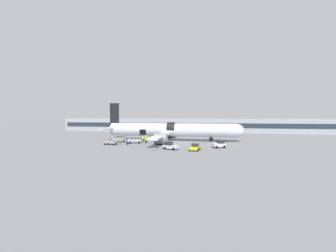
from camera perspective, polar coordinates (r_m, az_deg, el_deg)
name	(u,v)px	position (r m, az deg, el deg)	size (l,w,h in m)	color
ground_plane	(180,143)	(50.46, 3.27, -4.69)	(500.00, 500.00, 0.00)	slate
terminal_strip	(191,125)	(86.18, 6.35, 0.20)	(109.09, 11.27, 5.32)	#9EA3AD
airplane	(170,130)	(54.77, 0.46, -1.18)	(37.21, 29.59, 10.12)	silver
baggage_tug_lead	(195,147)	(39.68, 7.45, -5.92)	(2.23, 2.83, 1.34)	yellow
baggage_tug_mid	(219,144)	(43.99, 13.99, -4.94)	(3.06, 2.69, 1.68)	silver
baggage_tug_rear	(170,146)	(40.63, 0.64, -5.60)	(3.39, 2.52, 1.51)	silver
baggage_cart_loading	(135,141)	(50.03, -9.13, -4.10)	(4.18, 2.36, 1.16)	#B7BABF
baggage_cart_queued	(119,140)	(52.97, -13.49, -3.75)	(4.07, 2.22, 1.14)	#999BA0
baggage_cart_empty	(111,143)	(48.87, -15.61, -4.49)	(3.92, 2.05, 0.97)	#999BA0
ground_crew_loader_a	(146,140)	(49.39, -6.17, -3.75)	(0.58, 0.58, 1.82)	#2D2D33
ground_crew_loader_b	(143,139)	(51.78, -6.94, -3.56)	(0.54, 0.50, 1.62)	#2D2D33
ground_crew_driver	(147,139)	(51.85, -5.91, -3.51)	(0.59, 0.45, 1.68)	#2D2D33
suitcase_on_tarmac_upright	(122,143)	(49.12, -12.62, -4.56)	(0.48, 0.40, 0.78)	olive
suitcase_on_tarmac_spare	(127,143)	(48.04, -11.21, -4.70)	(0.48, 0.36, 0.81)	#1E2347
safety_cone_nose	(245,142)	(53.30, 20.64, -4.19)	(0.55, 0.55, 0.56)	black
safety_cone_engine_left	(154,148)	(39.86, -3.89, -6.21)	(0.62, 0.62, 0.73)	black
safety_cone_wingtip	(165,143)	(47.78, -0.71, -4.77)	(0.61, 0.61, 0.60)	black
safety_cone_tail	(106,139)	(59.11, -16.81, -3.35)	(0.61, 0.61, 0.76)	black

